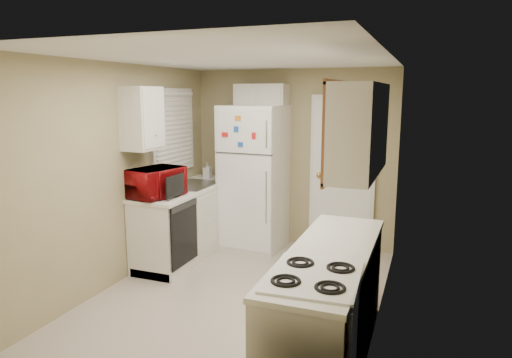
% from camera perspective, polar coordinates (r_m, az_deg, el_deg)
% --- Properties ---
extents(floor, '(3.80, 3.80, 0.00)m').
position_cam_1_polar(floor, '(4.91, -2.15, -14.35)').
color(floor, beige).
rests_on(floor, ground).
extents(ceiling, '(3.80, 3.80, 0.00)m').
position_cam_1_polar(ceiling, '(4.46, -2.37, 14.84)').
color(ceiling, white).
rests_on(ceiling, floor).
extents(wall_left, '(3.80, 3.80, 0.00)m').
position_cam_1_polar(wall_left, '(5.24, -16.48, 0.60)').
color(wall_left, tan).
rests_on(wall_left, floor).
extents(wall_right, '(3.80, 3.80, 0.00)m').
position_cam_1_polar(wall_right, '(4.20, 15.61, -1.76)').
color(wall_right, tan).
rests_on(wall_right, floor).
extents(wall_back, '(2.80, 2.80, 0.00)m').
position_cam_1_polar(wall_back, '(6.30, 4.56, 2.64)').
color(wall_back, tan).
rests_on(wall_back, floor).
extents(wall_front, '(2.80, 2.80, 0.00)m').
position_cam_1_polar(wall_front, '(2.94, -17.11, -7.11)').
color(wall_front, tan).
rests_on(wall_front, floor).
extents(left_counter, '(0.60, 1.80, 0.90)m').
position_cam_1_polar(left_counter, '(5.97, -8.55, -5.25)').
color(left_counter, silver).
rests_on(left_counter, floor).
extents(dishwasher, '(0.03, 0.58, 0.72)m').
position_cam_1_polar(dishwasher, '(5.32, -9.01, -6.79)').
color(dishwasher, black).
rests_on(dishwasher, floor).
extents(sink, '(0.54, 0.74, 0.16)m').
position_cam_1_polar(sink, '(6.00, -7.96, -1.13)').
color(sink, gray).
rests_on(sink, left_counter).
extents(microwave, '(0.66, 0.46, 0.40)m').
position_cam_1_polar(microwave, '(5.36, -12.36, -0.62)').
color(microwave, maroon).
rests_on(microwave, left_counter).
extents(soap_bottle, '(0.10, 0.10, 0.22)m').
position_cam_1_polar(soap_bottle, '(6.47, -6.07, 1.03)').
color(soap_bottle, white).
rests_on(soap_bottle, left_counter).
extents(window_blinds, '(0.10, 0.98, 1.08)m').
position_cam_1_polar(window_blinds, '(6.03, -10.32, 5.97)').
color(window_blinds, silver).
rests_on(window_blinds, wall_left).
extents(upper_cabinet_left, '(0.30, 0.45, 0.70)m').
position_cam_1_polar(upper_cabinet_left, '(5.26, -14.06, 7.35)').
color(upper_cabinet_left, silver).
rests_on(upper_cabinet_left, wall_left).
extents(refrigerator, '(0.82, 0.80, 1.92)m').
position_cam_1_polar(refrigerator, '(6.19, -0.17, 0.28)').
color(refrigerator, white).
rests_on(refrigerator, floor).
extents(cabinet_over_fridge, '(0.70, 0.30, 0.40)m').
position_cam_1_polar(cabinet_over_fridge, '(6.22, 0.68, 9.96)').
color(cabinet_over_fridge, silver).
rests_on(cabinet_over_fridge, wall_back).
extents(interior_door, '(0.86, 0.06, 2.08)m').
position_cam_1_polar(interior_door, '(6.13, 10.71, 0.56)').
color(interior_door, white).
rests_on(interior_door, floor).
extents(right_counter, '(0.60, 2.00, 0.90)m').
position_cam_1_polar(right_counter, '(3.72, 9.01, -15.32)').
color(right_counter, silver).
rests_on(right_counter, floor).
extents(stove, '(0.62, 0.74, 0.87)m').
position_cam_1_polar(stove, '(3.26, 7.07, -19.67)').
color(stove, white).
rests_on(stove, floor).
extents(upper_cabinet_right, '(0.30, 1.20, 0.70)m').
position_cam_1_polar(upper_cabinet_right, '(3.63, 12.95, 6.07)').
color(upper_cabinet_right, silver).
rests_on(upper_cabinet_right, wall_right).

